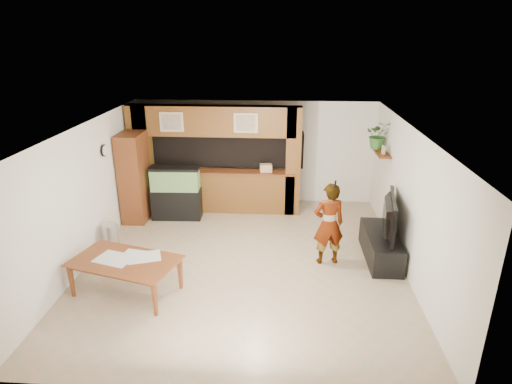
# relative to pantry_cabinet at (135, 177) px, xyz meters

# --- Properties ---
(floor) EXTENTS (6.50, 6.50, 0.00)m
(floor) POSITION_rel_pantry_cabinet_xyz_m (2.70, -1.85, -1.03)
(floor) COLOR #9C8E6C
(floor) RESTS_ON ground
(ceiling) EXTENTS (6.50, 6.50, 0.00)m
(ceiling) POSITION_rel_pantry_cabinet_xyz_m (2.70, -1.85, 1.57)
(ceiling) COLOR white
(ceiling) RESTS_ON wall_back
(wall_back) EXTENTS (6.00, 0.00, 6.00)m
(wall_back) POSITION_rel_pantry_cabinet_xyz_m (2.70, 1.40, 0.27)
(wall_back) COLOR silver
(wall_back) RESTS_ON floor
(wall_left) EXTENTS (0.00, 6.50, 6.50)m
(wall_left) POSITION_rel_pantry_cabinet_xyz_m (-0.30, -1.85, 0.27)
(wall_left) COLOR silver
(wall_left) RESTS_ON floor
(wall_right) EXTENTS (0.00, 6.50, 6.50)m
(wall_right) POSITION_rel_pantry_cabinet_xyz_m (5.70, -1.85, 0.27)
(wall_right) COLOR silver
(wall_right) RESTS_ON floor
(partition) EXTENTS (4.20, 0.99, 2.60)m
(partition) POSITION_rel_pantry_cabinet_xyz_m (1.75, 0.79, 0.28)
(partition) COLOR brown
(partition) RESTS_ON floor
(wall_clock) EXTENTS (0.05, 0.25, 0.25)m
(wall_clock) POSITION_rel_pantry_cabinet_xyz_m (-0.27, -0.85, 0.87)
(wall_clock) COLOR black
(wall_clock) RESTS_ON wall_left
(wall_shelf) EXTENTS (0.25, 0.90, 0.04)m
(wall_shelf) POSITION_rel_pantry_cabinet_xyz_m (5.55, 0.10, 0.67)
(wall_shelf) COLOR brown
(wall_shelf) RESTS_ON wall_right
(pantry_cabinet) EXTENTS (0.52, 0.84, 2.06)m
(pantry_cabinet) POSITION_rel_pantry_cabinet_xyz_m (0.00, 0.00, 0.00)
(pantry_cabinet) COLOR brown
(pantry_cabinet) RESTS_ON floor
(trash_can) EXTENTS (0.31, 0.31, 0.57)m
(trash_can) POSITION_rel_pantry_cabinet_xyz_m (-0.04, -1.57, -0.74)
(trash_can) COLOR #B2B2B7
(trash_can) RESTS_ON floor
(aquarium) EXTENTS (1.15, 0.43, 1.27)m
(aquarium) POSITION_rel_pantry_cabinet_xyz_m (0.92, 0.10, -0.41)
(aquarium) COLOR black
(aquarium) RESTS_ON floor
(tv_stand) EXTENTS (0.57, 1.57, 0.52)m
(tv_stand) POSITION_rel_pantry_cabinet_xyz_m (5.35, -1.56, -0.77)
(tv_stand) COLOR black
(tv_stand) RESTS_ON floor
(television) EXTENTS (0.40, 1.36, 0.78)m
(television) POSITION_rel_pantry_cabinet_xyz_m (5.35, -1.56, -0.12)
(television) COLOR black
(television) RESTS_ON tv_stand
(photo_frame) EXTENTS (0.06, 0.14, 0.19)m
(photo_frame) POSITION_rel_pantry_cabinet_xyz_m (5.55, -0.11, 0.78)
(photo_frame) COLOR tan
(photo_frame) RESTS_ON wall_shelf
(potted_plant) EXTENTS (0.60, 0.54, 0.62)m
(potted_plant) POSITION_rel_pantry_cabinet_xyz_m (5.52, 0.36, 1.00)
(potted_plant) COLOR #336829
(potted_plant) RESTS_ON wall_shelf
(person) EXTENTS (0.66, 0.50, 1.62)m
(person) POSITION_rel_pantry_cabinet_xyz_m (4.29, -1.78, -0.22)
(person) COLOR #997354
(person) RESTS_ON floor
(microphone) EXTENTS (0.03, 0.10, 0.15)m
(microphone) POSITION_rel_pantry_cabinet_xyz_m (4.34, -1.94, 0.63)
(microphone) COLOR black
(microphone) RESTS_ON person
(dining_table) EXTENTS (1.97, 1.42, 0.62)m
(dining_table) POSITION_rel_pantry_cabinet_xyz_m (0.80, -3.06, -0.72)
(dining_table) COLOR brown
(dining_table) RESTS_ON floor
(newspaper_a) EXTENTS (0.64, 0.55, 0.01)m
(newspaper_a) POSITION_rel_pantry_cabinet_xyz_m (1.11, -2.91, -0.40)
(newspaper_a) COLOR silver
(newspaper_a) RESTS_ON dining_table
(newspaper_b) EXTENTS (0.71, 0.60, 0.01)m
(newspaper_b) POSITION_rel_pantry_cabinet_xyz_m (0.62, -3.00, -0.40)
(newspaper_b) COLOR silver
(newspaper_b) RESTS_ON dining_table
(newspaper_c) EXTENTS (0.56, 0.46, 0.01)m
(newspaper_c) POSITION_rel_pantry_cabinet_xyz_m (0.95, -2.86, -0.40)
(newspaper_c) COLOR silver
(newspaper_c) RESTS_ON dining_table
(counter_box) EXTENTS (0.30, 0.23, 0.19)m
(counter_box) POSITION_rel_pantry_cabinet_xyz_m (3.01, 0.60, 0.10)
(counter_box) COLOR tan
(counter_box) RESTS_ON partition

